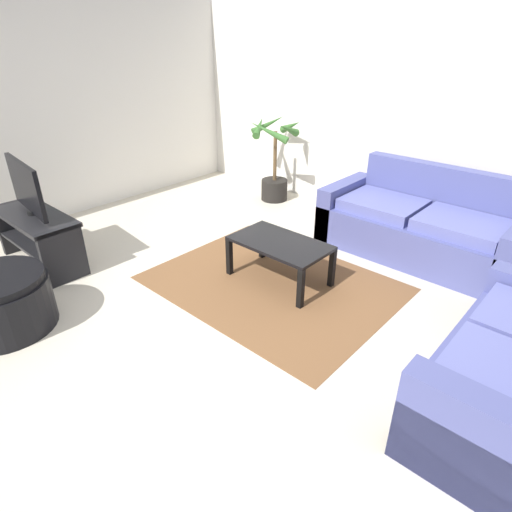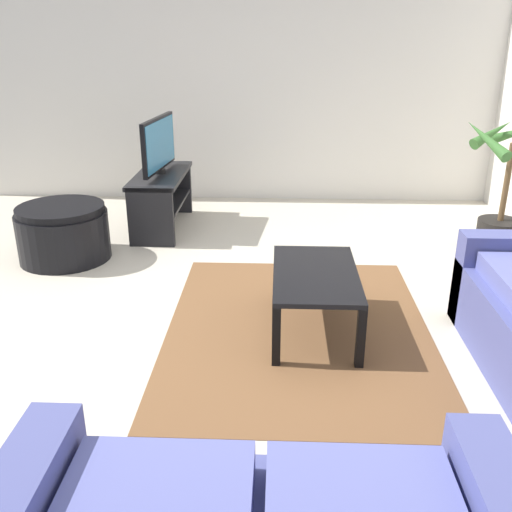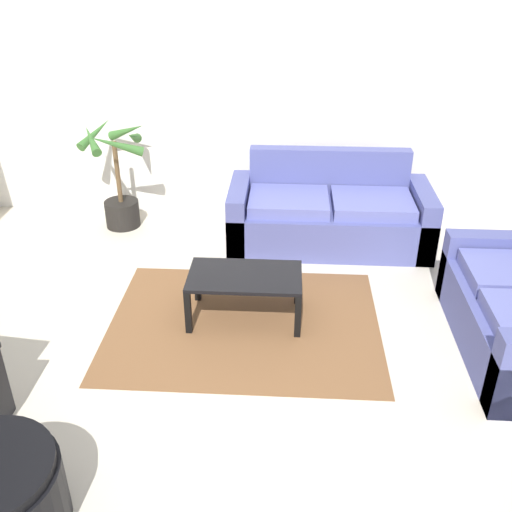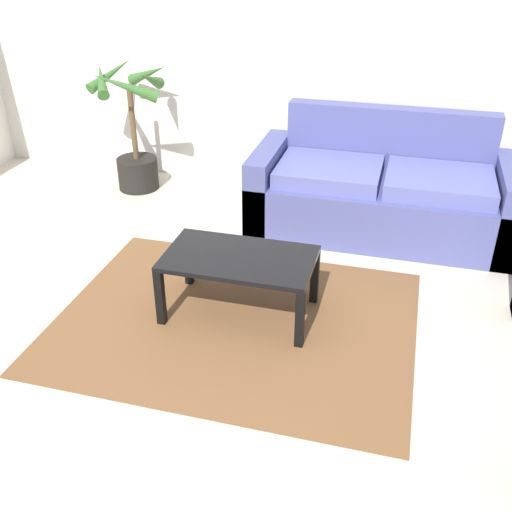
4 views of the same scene
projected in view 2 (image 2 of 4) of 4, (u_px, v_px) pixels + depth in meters
ground_plane at (185, 317)px, 3.86m from camera, size 6.60×6.60×0.00m
wall_left at (223, 77)px, 6.14m from camera, size 0.06×6.00×2.70m
tv_stand at (162, 193)px, 5.49m from camera, size 1.10×0.45×0.55m
tv at (159, 144)px, 5.32m from camera, size 0.86×0.14×0.53m
coffee_table at (315, 280)px, 3.58m from camera, size 0.91×0.53×0.41m
area_rug at (298, 328)px, 3.71m from camera, size 2.20×1.70×0.01m
potted_palm at (503, 200)px, 4.85m from camera, size 0.74×0.75×1.15m
ottoman at (63, 233)px, 4.78m from camera, size 0.76×0.76×0.47m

